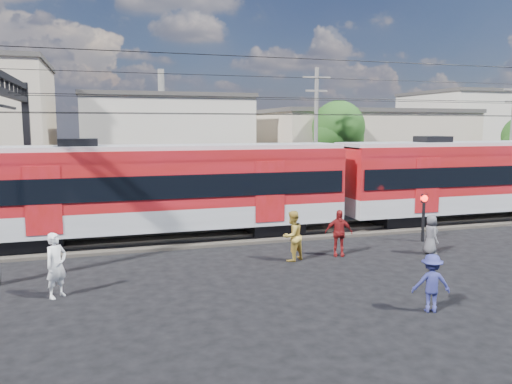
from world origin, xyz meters
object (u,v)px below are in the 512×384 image
Objects in this scene: commuter_train at (165,187)px; crossing_signal at (424,209)px; pedestrian_a at (56,265)px; pedestrian_c at (431,283)px.

commuter_train reaches higher than crossing_signal.
commuter_train is 7.52m from pedestrian_a.
pedestrian_a is at bearing -121.98° from commuter_train.
crossing_signal is at bearing -105.28° from pedestrian_c.
crossing_signal is (14.56, 2.96, 0.49)m from pedestrian_a.
pedestrian_a is 0.92× the size of crossing_signal.
crossing_signal reaches higher than pedestrian_a.
commuter_train is at bearing -42.05° from pedestrian_c.
commuter_train is 24.13× the size of crossing_signal.
pedestrian_a is 14.87m from crossing_signal.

